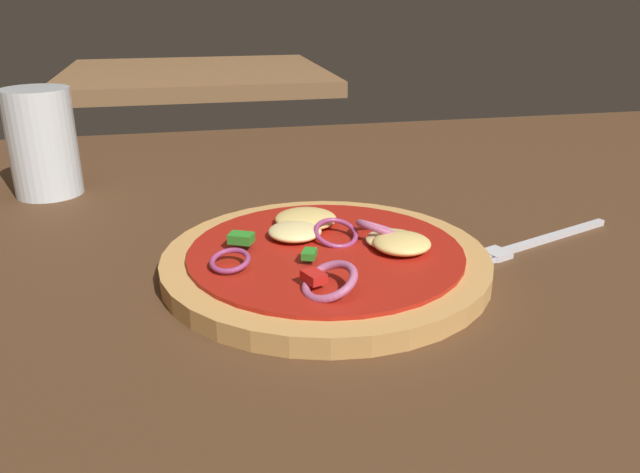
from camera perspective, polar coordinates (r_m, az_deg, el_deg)
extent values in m
cube|color=#4C301C|center=(0.49, 4.85, -4.32)|extent=(1.31, 1.02, 0.04)
cylinder|color=tan|center=(0.47, 0.51, -2.33)|extent=(0.24, 0.24, 0.01)
cylinder|color=#A81C11|center=(0.47, 0.52, -1.34)|extent=(0.20, 0.20, 0.00)
ellipsoid|color=#EFCC72|center=(0.51, -1.29, 1.62)|extent=(0.05, 0.05, 0.01)
ellipsoid|color=#EFCC72|center=(0.46, 7.40, -0.59)|extent=(0.04, 0.04, 0.01)
ellipsoid|color=#F4DB8E|center=(0.48, -2.28, 0.48)|extent=(0.04, 0.04, 0.01)
ellipsoid|color=#F4DB8E|center=(0.48, 6.61, -0.26)|extent=(0.04, 0.04, 0.01)
torus|color=#B25984|center=(0.40, 0.87, -4.07)|extent=(0.05, 0.05, 0.02)
torus|color=#93386B|center=(0.44, -8.14, -2.16)|extent=(0.04, 0.04, 0.01)
torus|color=#93386B|center=(0.48, 1.45, 0.31)|extent=(0.04, 0.04, 0.02)
torus|color=#B25984|center=(0.49, 5.56, 0.64)|extent=(0.05, 0.06, 0.02)
cube|color=#2D8C28|center=(0.44, -0.97, -1.58)|extent=(0.01, 0.02, 0.01)
cube|color=red|center=(0.40, -0.57, -3.65)|extent=(0.02, 0.02, 0.01)
cube|color=#2D8C28|center=(0.47, -7.14, -0.14)|extent=(0.02, 0.02, 0.01)
cube|color=silver|center=(0.57, 20.52, 0.06)|extent=(0.12, 0.05, 0.01)
cube|color=silver|center=(0.51, 15.64, -1.52)|extent=(0.02, 0.02, 0.01)
cube|color=silver|center=(0.50, 12.71, -1.92)|extent=(0.04, 0.02, 0.00)
cube|color=silver|center=(0.50, 13.16, -2.14)|extent=(0.04, 0.02, 0.00)
cube|color=silver|center=(0.49, 13.61, -2.36)|extent=(0.04, 0.02, 0.00)
cube|color=silver|center=(0.49, 14.08, -2.58)|extent=(0.04, 0.02, 0.00)
cylinder|color=silver|center=(0.69, -23.79, 7.78)|extent=(0.07, 0.07, 0.11)
cylinder|color=#C67214|center=(0.70, -23.44, 5.54)|extent=(0.06, 0.06, 0.05)
cube|color=brown|center=(1.68, -11.20, 14.01)|extent=(0.65, 0.59, 0.04)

